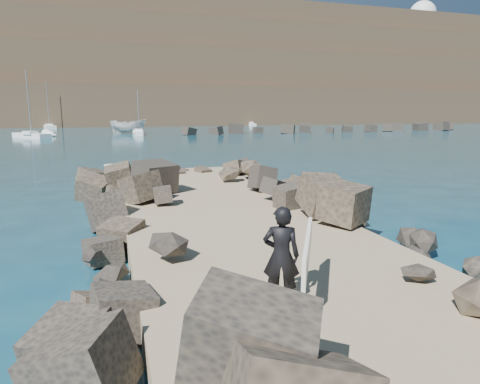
# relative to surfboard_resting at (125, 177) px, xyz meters

# --- Properties ---
(ground) EXTENTS (800.00, 800.00, 0.00)m
(ground) POSITION_rel_surfboard_resting_xyz_m (2.72, -5.82, -1.04)
(ground) COLOR #0F384C
(ground) RESTS_ON ground
(jetty) EXTENTS (6.00, 26.00, 0.60)m
(jetty) POSITION_rel_surfboard_resting_xyz_m (2.72, -7.82, -0.74)
(jetty) COLOR #8C7759
(jetty) RESTS_ON ground
(riprap_left) EXTENTS (2.60, 22.00, 1.00)m
(riprap_left) POSITION_rel_surfboard_resting_xyz_m (-0.18, -7.32, -0.54)
(riprap_left) COLOR black
(riprap_left) RESTS_ON ground
(riprap_right) EXTENTS (2.60, 22.00, 1.00)m
(riprap_right) POSITION_rel_surfboard_resting_xyz_m (5.62, -7.32, -0.54)
(riprap_right) COLOR black
(riprap_right) RESTS_ON ground
(breakwater_secondary) EXTENTS (52.00, 4.00, 1.20)m
(breakwater_secondary) POSITION_rel_surfboard_resting_xyz_m (37.72, 49.18, -0.44)
(breakwater_secondary) COLOR black
(breakwater_secondary) RESTS_ON ground
(headland) EXTENTS (360.00, 140.00, 32.00)m
(headland) POSITION_rel_surfboard_resting_xyz_m (12.72, 154.18, 14.96)
(headland) COLOR #2D4919
(headland) RESTS_ON ground
(surfboard_resting) EXTENTS (1.57, 2.50, 0.08)m
(surfboard_resting) POSITION_rel_surfboard_resting_xyz_m (0.00, 0.00, 0.00)
(surfboard_resting) COLOR silver
(surfboard_resting) RESTS_ON riprap_left
(boat_imported) EXTENTS (6.42, 4.10, 2.32)m
(boat_imported) POSITION_rel_surfboard_resting_xyz_m (2.98, 55.73, 0.12)
(boat_imported) COLOR silver
(boat_imported) RESTS_ON ground
(surfer_with_board) EXTENTS (1.30, 1.76, 1.60)m
(surfer_with_board) POSITION_rel_surfboard_resting_xyz_m (1.96, -11.64, 0.36)
(surfer_with_board) COLOR black
(surfer_with_board) RESTS_ON jetty
(radome) EXTENTS (11.05, 11.05, 17.49)m
(radome) POSITION_rel_surfboard_resting_xyz_m (130.70, 142.87, 41.13)
(radome) COLOR silver
(radome) RESTS_ON headland
(sailboat_f) EXTENTS (1.63, 5.70, 6.94)m
(sailboat_f) POSITION_rel_surfboard_resting_xyz_m (34.00, 85.14, -0.69)
(sailboat_f) COLOR white
(sailboat_f) RESTS_ON ground
(sailboat_a) EXTENTS (5.77, 7.20, 9.14)m
(sailboat_a) POSITION_rel_surfboard_resting_xyz_m (-10.36, 47.06, -0.69)
(sailboat_a) COLOR white
(sailboat_a) RESTS_ON ground
(sailboat_e) EXTENTS (3.54, 8.57, 9.96)m
(sailboat_e) POSITION_rel_surfboard_resting_xyz_m (-11.94, 81.86, -0.69)
(sailboat_e) COLOR white
(sailboat_e) RESTS_ON ground
(sailboat_b) EXTENTS (1.72, 5.67, 6.89)m
(sailboat_b) POSITION_rel_surfboard_resting_xyz_m (4.25, 49.49, -0.69)
(sailboat_b) COLOR white
(sailboat_b) RESTS_ON ground
(headland_buildings) EXTENTS (137.50, 30.50, 5.00)m
(headland_buildings) POSITION_rel_surfboard_resting_xyz_m (19.53, 146.37, 32.93)
(headland_buildings) COLOR white
(headland_buildings) RESTS_ON headland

